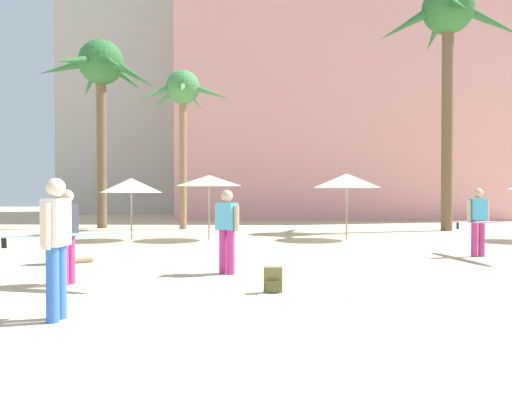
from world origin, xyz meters
name	(u,v)px	position (x,y,z in m)	size (l,w,h in m)	color
ground	(274,327)	(0.00, 0.00, 0.00)	(120.00, 120.00, 0.00)	beige
hotel_pink	(337,83)	(4.16, 30.22, 9.35)	(20.89, 9.82, 18.70)	pink
hotel_tower_gray	(161,76)	(-10.13, 38.95, 11.97)	(15.50, 8.11, 23.93)	#BCB7AD
palm_tree_far_left	(448,27)	(7.46, 16.88, 8.90)	(6.39, 6.60, 10.83)	brown
palm_tree_left	(101,74)	(-8.33, 18.19, 7.32)	(5.73, 5.55, 8.93)	brown
palm_tree_center	(183,98)	(-4.33, 17.55, 6.05)	(4.26, 4.48, 7.30)	#896B4C
cafe_umbrella_0	(347,181)	(2.47, 12.19, 2.08)	(2.36, 2.36, 2.33)	gray
cafe_umbrella_3	(209,181)	(-2.36, 11.89, 2.08)	(2.30, 2.30, 2.27)	gray
cafe_umbrella_4	(131,185)	(-5.05, 11.65, 1.91)	(2.13, 2.13, 2.16)	gray
beach_towel	(323,293)	(0.77, 2.14, 0.01)	(1.92, 0.94, 0.01)	white
backpack	(273,281)	(-0.03, 2.13, 0.20)	(0.30, 0.24, 0.42)	brown
person_near_left	(64,233)	(-3.67, 2.65, 0.91)	(2.83, 1.05, 1.68)	#B7337F
person_mid_right	(480,220)	(5.17, 7.15, 0.94)	(0.92, 2.94, 1.75)	#B7337F
person_mid_left	(56,242)	(-2.75, 0.19, 0.99)	(0.25, 0.60, 1.80)	blue
person_far_left	(63,250)	(-4.90, 5.51, 0.31)	(0.97, 0.85, 0.89)	tan
person_mid_center	(227,228)	(-0.97, 4.13, 0.93)	(0.55, 0.42, 1.69)	#B7337F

